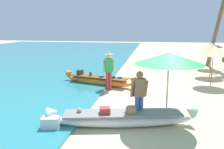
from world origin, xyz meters
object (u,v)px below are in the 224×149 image
object	(u,v)px
person_vendor_hatted	(109,68)
cooler_box	(51,124)
boat_white_foreground	(122,118)
patio_umbrella_large	(169,59)
person_tourist_customer	(139,94)
boat_orange_midground	(99,80)

from	to	relation	value
person_vendor_hatted	cooler_box	world-z (taller)	person_vendor_hatted
person_vendor_hatted	boat_white_foreground	bearing A→B (deg)	-73.59
person_vendor_hatted	patio_umbrella_large	size ratio (longest dim) A/B	0.83
person_vendor_hatted	person_tourist_customer	bearing A→B (deg)	-65.68
boat_orange_midground	patio_umbrella_large	world-z (taller)	patio_umbrella_large
boat_orange_midground	patio_umbrella_large	bearing A→B (deg)	-53.94
boat_orange_midground	person_vendor_hatted	bearing A→B (deg)	-51.38
boat_white_foreground	boat_orange_midground	world-z (taller)	boat_orange_midground
patio_umbrella_large	cooler_box	distance (m)	4.04
patio_umbrella_large	cooler_box	bearing A→B (deg)	-160.95
boat_orange_midground	person_vendor_hatted	xyz separation A→B (m)	(0.69, -0.87, 0.82)
cooler_box	boat_orange_midground	bearing A→B (deg)	77.13
person_vendor_hatted	cooler_box	size ratio (longest dim) A/B	3.65
cooler_box	boat_white_foreground	bearing A→B (deg)	7.92
person_vendor_hatted	patio_umbrella_large	bearing A→B (deg)	-54.59
person_vendor_hatted	person_tourist_customer	xyz separation A→B (m)	(1.66, -3.68, -0.13)
boat_orange_midground	person_tourist_customer	xyz separation A→B (m)	(2.35, -4.54, 0.68)
boat_orange_midground	patio_umbrella_large	xyz separation A→B (m)	(3.21, -4.41, 1.80)
person_tourist_customer	patio_umbrella_large	world-z (taller)	patio_umbrella_large
boat_white_foreground	patio_umbrella_large	bearing A→B (deg)	19.08
boat_orange_midground	person_vendor_hatted	world-z (taller)	person_vendor_hatted
boat_white_foreground	boat_orange_midground	bearing A→B (deg)	111.02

